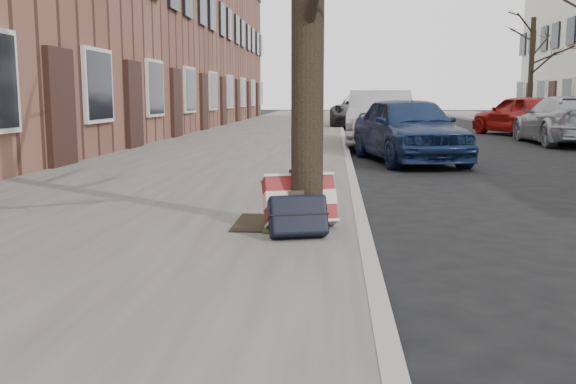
# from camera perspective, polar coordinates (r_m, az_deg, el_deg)

# --- Properties ---
(ground) EXTENTS (120.00, 120.00, 0.00)m
(ground) POSITION_cam_1_polar(r_m,az_deg,el_deg) (5.03, 21.69, -6.97)
(ground) COLOR black
(ground) RESTS_ON ground
(near_sidewalk) EXTENTS (5.00, 70.00, 0.12)m
(near_sidewalk) POSITION_cam_1_polar(r_m,az_deg,el_deg) (19.78, -2.19, 4.91)
(near_sidewalk) COLOR slate
(near_sidewalk) RESTS_ON ground
(house_near) EXTENTS (6.80, 40.00, 7.00)m
(house_near) POSITION_cam_1_polar(r_m,az_deg,el_deg) (22.26, -17.68, 13.79)
(house_near) COLOR brown
(house_near) RESTS_ON ground
(dirt_patch) EXTENTS (0.85, 0.85, 0.02)m
(dirt_patch) POSITION_cam_1_polar(r_m,az_deg,el_deg) (5.96, -0.59, -2.76)
(dirt_patch) COLOR black
(dirt_patch) RESTS_ON near_sidewalk
(suitcase_red) EXTENTS (0.71, 0.52, 0.49)m
(suitcase_red) POSITION_cam_1_polar(r_m,az_deg,el_deg) (5.75, 1.03, -0.78)
(suitcase_red) COLOR maroon
(suitcase_red) RESTS_ON near_sidewalk
(suitcase_navy) EXTENTS (0.55, 0.40, 0.38)m
(suitcase_navy) POSITION_cam_1_polar(r_m,az_deg,el_deg) (5.32, 0.89, -2.11)
(suitcase_navy) COLOR black
(suitcase_navy) RESTS_ON near_sidewalk
(car_near_front) EXTENTS (2.29, 4.11, 1.32)m
(car_near_front) POSITION_cam_1_polar(r_m,az_deg,el_deg) (12.89, 10.65, 5.55)
(car_near_front) COLOR #15254A
(car_near_front) RESTS_ON ground
(car_near_mid) EXTENTS (1.82, 4.50, 1.45)m
(car_near_mid) POSITION_cam_1_polar(r_m,az_deg,el_deg) (16.57, 8.17, 6.45)
(car_near_mid) COLOR #B0B1B7
(car_near_mid) RESTS_ON ground
(car_near_back) EXTENTS (3.05, 5.39, 1.42)m
(car_near_back) POSITION_cam_1_polar(r_m,az_deg,el_deg) (26.96, 6.79, 7.19)
(car_near_back) COLOR #343539
(car_near_back) RESTS_ON ground
(car_far_front) EXTENTS (1.95, 4.55, 1.31)m
(car_far_front) POSITION_cam_1_polar(r_m,az_deg,el_deg) (18.94, 23.33, 5.87)
(car_far_front) COLOR #96999E
(car_far_front) RESTS_ON ground
(car_far_back) EXTENTS (2.85, 4.33, 1.37)m
(car_far_back) POSITION_cam_1_polar(r_m,az_deg,el_deg) (22.73, 20.04, 6.45)
(car_far_back) COLOR maroon
(car_far_back) RESTS_ON ground
(tree_far_c) EXTENTS (0.22, 0.22, 4.64)m
(tree_far_c) POSITION_cam_1_polar(r_m,az_deg,el_deg) (31.06, 20.79, 10.06)
(tree_far_c) COLOR black
(tree_far_c) RESTS_ON far_sidewalk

